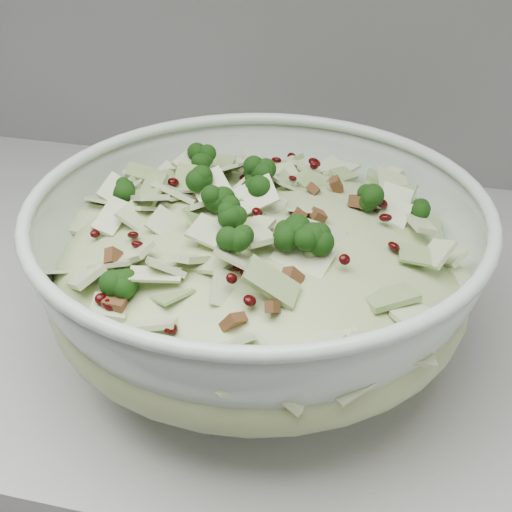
{
  "coord_description": "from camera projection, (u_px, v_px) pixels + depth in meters",
  "views": [
    {
      "loc": [
        0.5,
        1.12,
        1.31
      ],
      "look_at": [
        0.39,
        1.58,
        1.01
      ],
      "focal_mm": 50.0,
      "sensor_mm": 36.0,
      "label": 1
    }
  ],
  "objects": [
    {
      "name": "counter",
      "position": [
        19.0,
        500.0,
        1.04
      ],
      "size": [
        3.6,
        0.6,
        0.9
      ],
      "primitive_type": "cube",
      "color": "#A4A49F",
      "rests_on": "floor"
    },
    {
      "name": "salad",
      "position": [
        258.0,
        250.0,
        0.59
      ],
      "size": [
        0.48,
        0.48,
        0.15
      ],
      "rotation": [
        0.0,
        0.0,
        0.54
      ],
      "color": "#A7B37B",
      "rests_on": "mixing_bowl"
    },
    {
      "name": "mixing_bowl",
      "position": [
        258.0,
        274.0,
        0.6
      ],
      "size": [
        0.42,
        0.42,
        0.15
      ],
      "rotation": [
        0.0,
        0.0,
        0.13
      ],
      "color": "silver",
      "rests_on": "counter"
    }
  ]
}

